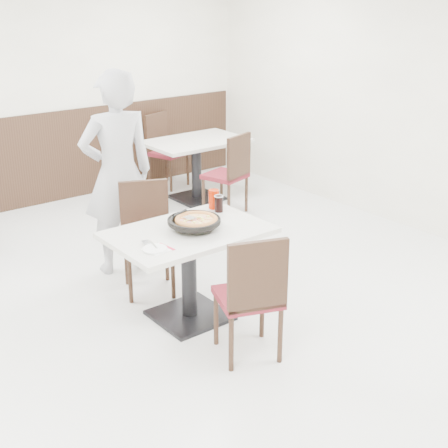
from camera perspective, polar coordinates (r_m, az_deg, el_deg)
floor at (r=5.08m, az=-1.93°, el=-8.48°), size 7.00×7.00×0.00m
wall_back at (r=7.63m, az=-18.09°, el=11.68°), size 6.00×0.04×2.80m
wall_right at (r=6.73m, az=19.39°, el=10.42°), size 0.04×7.00×2.80m
wainscot_back at (r=7.78m, az=-17.34°, el=5.50°), size 5.90×0.03×1.10m
main_table at (r=4.91m, az=-3.22°, el=-4.65°), size 1.22×0.83×0.75m
chair_near at (r=4.39m, az=2.19°, el=-6.42°), size 0.54×0.54×0.95m
chair_far at (r=5.33m, az=-6.97°, el=-1.51°), size 0.56×0.56×0.95m
trivet at (r=4.76m, az=-3.16°, el=-0.33°), size 0.12×0.12×0.04m
pizza_pan at (r=4.76m, az=-2.75°, el=-0.03°), size 0.37×0.37×0.01m
pizza at (r=4.76m, az=-2.53°, el=0.20°), size 0.33×0.33×0.02m
pizza_server at (r=4.76m, az=-3.15°, el=0.59°), size 0.08×0.09×0.00m
napkin at (r=4.43m, az=-6.08°, el=-2.31°), size 0.18×0.18×0.00m
side_plate at (r=4.42m, az=-6.35°, el=-2.29°), size 0.18×0.18×0.01m
fork at (r=4.47m, az=-6.46°, el=-1.90°), size 0.05×0.14×0.00m
cola_glass at (r=5.13m, az=-0.47°, el=1.83°), size 0.07×0.07×0.13m
red_cup at (r=5.21m, az=-0.93°, el=2.30°), size 0.09×0.09×0.16m
diner_person at (r=5.66m, az=-9.69°, el=4.55°), size 0.74×0.55×1.85m
bg_table_right at (r=7.72m, az=-2.54°, el=4.98°), size 1.29×0.95×0.75m
bg_chair_right_near at (r=7.19m, az=0.09°, el=4.63°), size 0.52×0.52×0.95m
bg_chair_right_far at (r=8.24m, az=-5.13°, el=6.66°), size 0.53×0.53×0.95m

